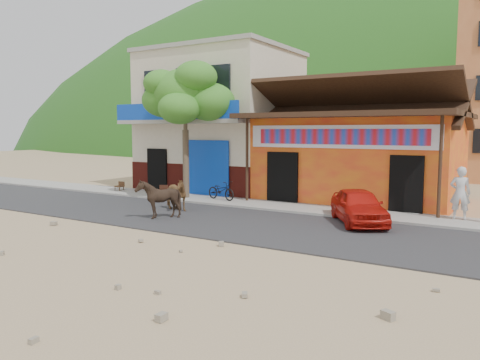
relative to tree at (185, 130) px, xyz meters
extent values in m
plane|color=#9E825B|center=(4.60, -5.80, -3.12)|extent=(120.00, 120.00, 0.00)
cube|color=#28282B|center=(4.60, -3.30, -3.10)|extent=(60.00, 5.00, 0.04)
cube|color=gray|center=(4.60, 0.20, -3.06)|extent=(60.00, 2.00, 0.12)
cube|color=orange|center=(6.60, 4.20, -1.32)|extent=(8.00, 6.00, 3.60)
cube|color=beige|center=(-0.90, 4.20, 0.38)|extent=(7.00, 6.00, 7.00)
ellipsoid|color=#194C14|center=(4.60, 64.20, 8.88)|extent=(100.00, 40.00, 24.00)
imported|color=brown|center=(1.43, -2.57, -2.46)|extent=(1.60, 1.07, 1.24)
imported|color=black|center=(2.04, -4.17, -2.39)|extent=(1.40, 1.29, 1.38)
imported|color=red|center=(8.23, -1.35, -2.50)|extent=(2.95, 3.59, 1.15)
imported|color=black|center=(1.74, 0.21, -2.59)|extent=(1.63, 0.87, 0.81)
imported|color=silver|center=(11.05, 0.64, -2.11)|extent=(0.69, 0.49, 1.78)
camera|label=1|loc=(12.85, -16.39, -0.04)|focal=35.00mm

